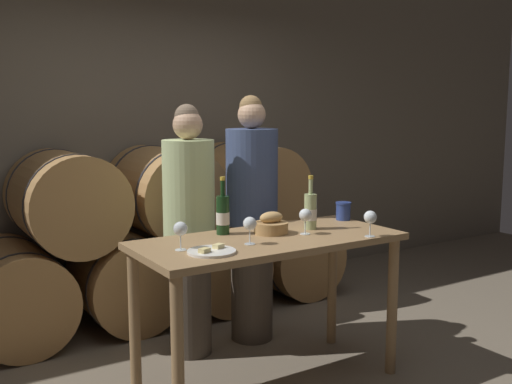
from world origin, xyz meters
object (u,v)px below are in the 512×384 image
person_right (252,218)px  wine_glass_center (305,216)px  wine_bottle_white (310,211)px  tasting_table (269,259)px  wine_glass_far_left (180,229)px  person_left (189,230)px  cheese_plate (212,251)px  bread_basket (271,225)px  wine_glass_left (250,224)px  blue_crock (343,210)px  wine_glass_right (370,218)px  wine_bottle_red (223,215)px

person_right → wine_glass_center: (-0.06, -0.70, 0.13)m
wine_bottle_white → tasting_table: bearing=-170.0°
person_right → wine_glass_far_left: 1.10m
person_left → wine_glass_far_left: size_ratio=10.79×
cheese_plate → person_left: bearing=71.8°
tasting_table → wine_glass_far_left: (-0.57, -0.01, 0.24)m
tasting_table → cheese_plate: 0.50m
bread_basket → wine_glass_left: size_ratio=1.32×
tasting_table → person_left: (-0.19, 0.66, 0.08)m
tasting_table → wine_bottle_white: 0.43m
person_right → blue_crock: bearing=-47.8°
bread_basket → cheese_plate: (-0.53, -0.23, -0.04)m
wine_glass_far_left → wine_glass_right: same height
tasting_table → cheese_plate: (-0.46, -0.15, 0.14)m
wine_glass_right → tasting_table: bearing=149.6°
tasting_table → blue_crock: size_ratio=13.10×
cheese_plate → wine_glass_center: 0.70m
wine_bottle_red → wine_glass_far_left: 0.45m
person_left → bread_basket: 0.64m
person_left → wine_bottle_red: bearing=-88.7°
person_left → wine_glass_right: (0.70, -0.96, 0.16)m
wine_glass_far_left → wine_glass_left: (0.38, -0.08, 0.00)m
cheese_plate → wine_glass_far_left: 0.20m
wine_glass_center → wine_glass_right: size_ratio=1.00×
tasting_table → wine_glass_center: 0.34m
person_right → bread_basket: bearing=-111.0°
wine_bottle_red → bread_basket: (0.25, -0.14, -0.07)m
person_left → wine_bottle_white: (0.54, -0.60, 0.16)m
person_right → wine_bottle_white: bearing=-84.6°
bread_basket → blue_crock: bearing=8.8°
wine_bottle_white → wine_glass_left: size_ratio=2.17×
tasting_table → wine_glass_right: (0.51, -0.30, 0.24)m
person_left → wine_glass_far_left: bearing=-119.4°
cheese_plate → wine_glass_center: (0.69, 0.11, 0.10)m
person_left → bread_basket: (0.26, -0.57, 0.10)m
wine_bottle_red → wine_glass_far_left: size_ratio=2.23×
blue_crock → bread_basket: bearing=-171.2°
wine_bottle_white → wine_glass_far_left: 0.92m
tasting_table → wine_glass_center: wine_glass_center is taller
wine_glass_left → wine_glass_right: 0.73m
bread_basket → tasting_table: bearing=-130.9°
tasting_table → wine_bottle_white: bearing=10.0°
cheese_plate → wine_glass_right: size_ratio=1.66×
tasting_table → wine_glass_left: bearing=-154.2°
tasting_table → person_right: size_ratio=0.91×
person_right → wine_glass_center: person_right is taller
cheese_plate → wine_glass_left: size_ratio=1.66×
wine_glass_center → person_right: bearing=85.0°
blue_crock → tasting_table: bearing=-165.6°
person_right → wine_bottle_white: (0.06, -0.60, 0.13)m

